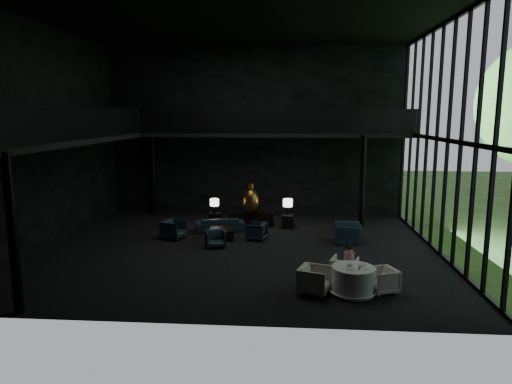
# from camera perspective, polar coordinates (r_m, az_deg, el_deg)

# --- Properties ---
(floor) EXTENTS (14.00, 12.00, 0.02)m
(floor) POSITION_cam_1_polar(r_m,az_deg,el_deg) (16.68, -1.57, -7.29)
(floor) COLOR black
(floor) RESTS_ON ground
(ceiling) EXTENTS (14.00, 12.00, 0.02)m
(ceiling) POSITION_cam_1_polar(r_m,az_deg,el_deg) (16.27, -1.71, 20.78)
(ceiling) COLOR black
(ceiling) RESTS_ON ground
(wall_back) EXTENTS (14.00, 0.04, 8.00)m
(wall_back) POSITION_cam_1_polar(r_m,az_deg,el_deg) (21.95, -0.01, 7.40)
(wall_back) COLOR black
(wall_back) RESTS_ON ground
(wall_front) EXTENTS (14.00, 0.04, 8.00)m
(wall_front) POSITION_cam_1_polar(r_m,az_deg,el_deg) (10.05, -5.18, 4.72)
(wall_front) COLOR black
(wall_front) RESTS_ON ground
(wall_left) EXTENTS (0.04, 12.00, 8.00)m
(wall_left) POSITION_cam_1_polar(r_m,az_deg,el_deg) (18.10, -24.40, 6.07)
(wall_left) COLOR black
(wall_left) RESTS_ON ground
(curtain_wall) EXTENTS (0.20, 12.00, 8.00)m
(curtain_wall) POSITION_cam_1_polar(r_m,az_deg,el_deg) (16.76, 22.87, 5.96)
(curtain_wall) COLOR black
(curtain_wall) RESTS_ON ground
(mezzanine_left) EXTENTS (2.00, 12.00, 0.25)m
(mezzanine_left) POSITION_cam_1_polar(r_m,az_deg,el_deg) (17.64, -21.53, 6.19)
(mezzanine_left) COLOR black
(mezzanine_left) RESTS_ON wall_left
(mezzanine_back) EXTENTS (12.00, 2.00, 0.25)m
(mezzanine_back) POSITION_cam_1_polar(r_m,az_deg,el_deg) (20.90, 2.54, 7.28)
(mezzanine_back) COLOR black
(mezzanine_back) RESTS_ON wall_back
(railing_left) EXTENTS (0.06, 12.00, 1.00)m
(railing_left) POSITION_cam_1_polar(r_m,az_deg,el_deg) (17.21, -18.63, 8.29)
(railing_left) COLOR black
(railing_left) RESTS_ON mezzanine_left
(railing_back) EXTENTS (12.00, 0.06, 1.00)m
(railing_back) POSITION_cam_1_polar(r_m,az_deg,el_deg) (19.89, 2.46, 8.89)
(railing_back) COLOR black
(railing_back) RESTS_ON mezzanine_back
(column_sw) EXTENTS (0.24, 0.24, 4.00)m
(column_sw) POSITION_cam_1_polar(r_m,az_deg,el_deg) (12.48, -28.14, -4.74)
(column_sw) COLOR black
(column_sw) RESTS_ON floor
(column_nw) EXTENTS (0.24, 0.24, 4.00)m
(column_nw) POSITION_cam_1_polar(r_m,az_deg,el_deg) (22.75, -12.74, 2.19)
(column_nw) COLOR black
(column_nw) RESTS_ON floor
(column_ne) EXTENTS (0.24, 0.24, 4.00)m
(column_ne) POSITION_cam_1_polar(r_m,az_deg,el_deg) (20.32, 13.18, 1.30)
(column_ne) COLOR black
(column_ne) RESTS_ON floor
(console) EXTENTS (1.98, 0.45, 0.63)m
(console) POSITION_cam_1_polar(r_m,az_deg,el_deg) (20.15, -0.59, -3.39)
(console) COLOR black
(console) RESTS_ON floor
(bronze_urn) EXTENTS (0.69, 0.69, 1.29)m
(bronze_urn) POSITION_cam_1_polar(r_m,az_deg,el_deg) (19.79, -0.64, -1.07)
(bronze_urn) COLOR #9A6336
(bronze_urn) RESTS_ON console
(side_table_left) EXTENTS (0.54, 0.54, 0.59)m
(side_table_left) POSITION_cam_1_polar(r_m,az_deg,el_deg) (20.32, -5.10, -3.37)
(side_table_left) COLOR black
(side_table_left) RESTS_ON floor
(table_lamp_left) EXTENTS (0.38, 0.38, 0.64)m
(table_lamp_left) POSITION_cam_1_polar(r_m,az_deg,el_deg) (20.00, -5.21, -1.37)
(table_lamp_left) COLOR black
(table_lamp_left) RESTS_ON side_table_left
(side_table_right) EXTENTS (0.51, 0.51, 0.56)m
(side_table_right) POSITION_cam_1_polar(r_m,az_deg,el_deg) (19.89, 3.97, -3.68)
(side_table_right) COLOR black
(side_table_right) RESTS_ON floor
(table_lamp_right) EXTENTS (0.41, 0.41, 0.69)m
(table_lamp_right) POSITION_cam_1_polar(r_m,az_deg,el_deg) (19.83, 4.00, -1.43)
(table_lamp_right) COLOR black
(table_lamp_right) RESTS_ON side_table_right
(sofa) EXTENTS (2.06, 1.01, 0.77)m
(sofa) POSITION_cam_1_polar(r_m,az_deg,el_deg) (19.30, -4.55, -3.78)
(sofa) COLOR #1C293D
(sofa) RESTS_ON floor
(lounge_armchair_west) EXTENTS (1.03, 1.06, 0.87)m
(lounge_armchair_west) POSITION_cam_1_polar(r_m,az_deg,el_deg) (18.37, -10.23, -4.44)
(lounge_armchair_west) COLOR #132738
(lounge_armchair_west) RESTS_ON floor
(lounge_armchair_east) EXTENTS (0.81, 0.85, 0.73)m
(lounge_armchair_east) POSITION_cam_1_polar(r_m,az_deg,el_deg) (17.97, 0.03, -4.84)
(lounge_armchair_east) COLOR #132832
(lounge_armchair_east) RESTS_ON floor
(lounge_armchair_south) EXTENTS (0.77, 0.75, 0.64)m
(lounge_armchair_south) POSITION_cam_1_polar(r_m,az_deg,el_deg) (17.04, -5.13, -5.83)
(lounge_armchair_south) COLOR #0E1C32
(lounge_armchair_south) RESTS_ON floor
(window_armchair) EXTENTS (0.78, 1.18, 1.01)m
(window_armchair) POSITION_cam_1_polar(r_m,az_deg,el_deg) (17.90, 11.40, -4.62)
(window_armchair) COLOR black
(window_armchair) RESTS_ON floor
(coffee_table) EXTENTS (1.00, 1.00, 0.42)m
(coffee_table) POSITION_cam_1_polar(r_m,az_deg,el_deg) (18.16, -4.32, -5.22)
(coffee_table) COLOR black
(coffee_table) RESTS_ON floor
(dining_table) EXTENTS (1.34, 1.34, 0.75)m
(dining_table) POSITION_cam_1_polar(r_m,az_deg,el_deg) (13.02, 12.02, -10.92)
(dining_table) COLOR white
(dining_table) RESTS_ON floor
(dining_chair_north) EXTENTS (0.90, 0.87, 0.73)m
(dining_chair_north) POSITION_cam_1_polar(r_m,az_deg,el_deg) (13.95, 10.97, -9.31)
(dining_chair_north) COLOR beige
(dining_chair_north) RESTS_ON floor
(dining_chair_east) EXTENTS (0.87, 0.90, 0.73)m
(dining_chair_east) POSITION_cam_1_polar(r_m,az_deg,el_deg) (13.28, 15.48, -10.49)
(dining_chair_east) COLOR silver
(dining_chair_east) RESTS_ON floor
(dining_chair_west) EXTENTS (1.02, 1.05, 0.87)m
(dining_chair_west) POSITION_cam_1_polar(r_m,az_deg,el_deg) (12.83, 7.33, -10.59)
(dining_chair_west) COLOR beige
(dining_chair_west) RESTS_ON floor
(child) EXTENTS (0.30, 0.30, 0.64)m
(child) POSITION_cam_1_polar(r_m,az_deg,el_deg) (13.78, 11.58, -7.82)
(child) COLOR pink
(child) RESTS_ON dining_chair_north
(plate_a) EXTENTS (0.31, 0.31, 0.02)m
(plate_a) POSITION_cam_1_polar(r_m,az_deg,el_deg) (12.67, 11.77, -9.43)
(plate_a) COLOR white
(plate_a) RESTS_ON dining_table
(plate_b) EXTENTS (0.28, 0.28, 0.02)m
(plate_b) POSITION_cam_1_polar(r_m,az_deg,el_deg) (13.07, 13.16, -8.89)
(plate_b) COLOR white
(plate_b) RESTS_ON dining_table
(saucer) EXTENTS (0.14, 0.14, 0.01)m
(saucer) POSITION_cam_1_polar(r_m,az_deg,el_deg) (12.78, 13.64, -9.35)
(saucer) COLOR white
(saucer) RESTS_ON dining_table
(coffee_cup) EXTENTS (0.09, 0.09, 0.06)m
(coffee_cup) POSITION_cam_1_polar(r_m,az_deg,el_deg) (12.84, 13.00, -9.06)
(coffee_cup) COLOR white
(coffee_cup) RESTS_ON saucer
(cereal_bowl) EXTENTS (0.16, 0.16, 0.08)m
(cereal_bowl) POSITION_cam_1_polar(r_m,az_deg,el_deg) (12.94, 11.64, -8.87)
(cereal_bowl) COLOR white
(cereal_bowl) RESTS_ON dining_table
(cream_pot) EXTENTS (0.08, 0.08, 0.07)m
(cream_pot) POSITION_cam_1_polar(r_m,az_deg,el_deg) (12.69, 12.78, -9.30)
(cream_pot) COLOR #99999E
(cream_pot) RESTS_ON dining_table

